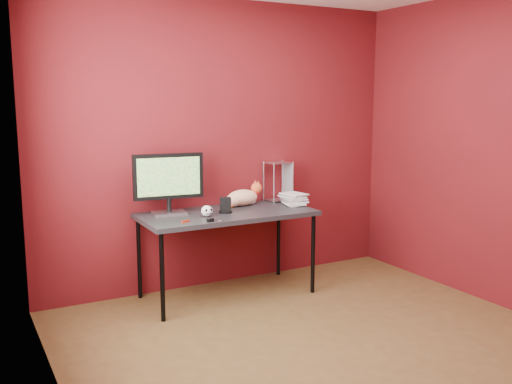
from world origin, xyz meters
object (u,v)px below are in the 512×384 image
speaker (225,206)px  book_stack (286,142)px  skull_mug (207,211)px  monitor (169,181)px  desk (227,218)px  cat (243,197)px

speaker → book_stack: bearing=26.6°
skull_mug → speaker: speaker is taller
monitor → speaker: (0.45, -0.17, -0.23)m
desk → speaker: speaker is taller
desk → monitor: bearing=162.6°
monitor → cat: bearing=10.2°
desk → cat: size_ratio=3.29×
skull_mug → speaker: bearing=23.0°
cat → book_stack: 0.64m
desk → cat: cat is taller
monitor → skull_mug: size_ratio=6.20×
cat → book_stack: bearing=-31.0°
cat → skull_mug: size_ratio=4.74×
desk → cat: 0.34m
skull_mug → speaker: (0.21, 0.07, 0.01)m
monitor → cat: (0.72, 0.05, -0.21)m
cat → book_stack: size_ratio=0.39×
desk → skull_mug: 0.27m
monitor → book_stack: bearing=0.4°
cat → book_stack: (0.36, -0.16, 0.51)m
speaker → book_stack: (0.63, 0.06, 0.52)m
speaker → cat: bearing=59.8°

